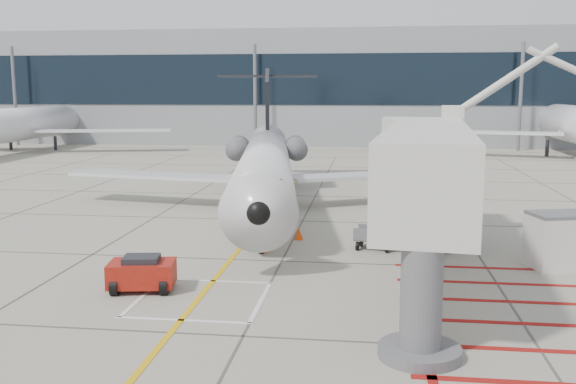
# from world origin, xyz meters

# --- Properties ---
(ground_plane) EXTENTS (260.00, 260.00, 0.00)m
(ground_plane) POSITION_xyz_m (0.00, 0.00, 0.00)
(ground_plane) COLOR #9A9785
(ground_plane) RESTS_ON ground
(regional_jet) EXTENTS (28.86, 34.29, 8.14)m
(regional_jet) POSITION_xyz_m (-2.08, 12.34, 4.07)
(regional_jet) COLOR silver
(regional_jet) RESTS_ON ground_plane
(jet_bridge) EXTENTS (10.46, 19.20, 7.38)m
(jet_bridge) POSITION_xyz_m (5.39, 1.49, 3.69)
(jet_bridge) COLOR silver
(jet_bridge) RESTS_ON ground_plane
(pushback_tug) EXTENTS (2.39, 1.70, 1.28)m
(pushback_tug) POSITION_xyz_m (-4.23, -0.35, 0.64)
(pushback_tug) COLOR #9E190F
(pushback_tug) RESTS_ON ground_plane
(baggage_cart) EXTENTS (1.80, 1.35, 1.02)m
(baggage_cart) POSITION_xyz_m (3.68, 6.41, 0.51)
(baggage_cart) COLOR #5B5B60
(baggage_cart) RESTS_ON ground_plane
(ground_power_unit) EXTENTS (3.03, 2.25, 2.14)m
(ground_power_unit) POSITION_xyz_m (10.98, 4.52, 1.07)
(ground_power_unit) COLOR silver
(ground_power_unit) RESTS_ON ground_plane
(cone_nose) EXTENTS (0.35, 0.35, 0.48)m
(cone_nose) POSITION_xyz_m (-0.96, 5.27, 0.24)
(cone_nose) COLOR #FF560D
(cone_nose) RESTS_ON ground_plane
(cone_side) EXTENTS (0.41, 0.41, 0.57)m
(cone_side) POSITION_xyz_m (0.26, 7.87, 0.29)
(cone_side) COLOR #DC440B
(cone_side) RESTS_ON ground_plane
(terminal_building) EXTENTS (180.00, 28.00, 14.00)m
(terminal_building) POSITION_xyz_m (10.00, 70.00, 7.00)
(terminal_building) COLOR gray
(terminal_building) RESTS_ON ground_plane
(terminal_glass_band) EXTENTS (180.00, 0.10, 6.00)m
(terminal_glass_band) POSITION_xyz_m (10.00, 55.95, 8.00)
(terminal_glass_band) COLOR black
(terminal_glass_band) RESTS_ON ground_plane
(bg_aircraft_b) EXTENTS (32.42, 36.02, 10.81)m
(bg_aircraft_b) POSITION_xyz_m (-34.58, 46.00, 5.40)
(bg_aircraft_b) COLOR silver
(bg_aircraft_b) RESTS_ON ground_plane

